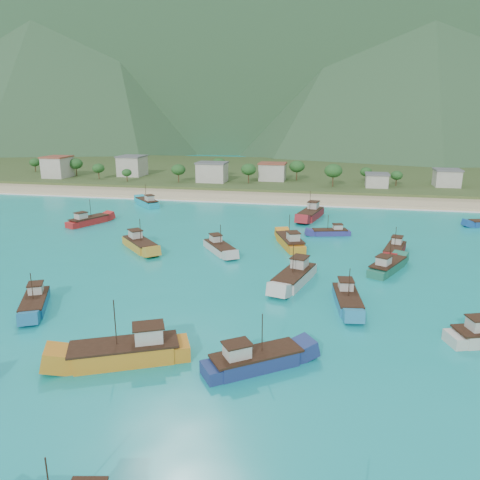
% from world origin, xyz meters
% --- Properties ---
extents(ground, '(600.00, 600.00, 0.00)m').
position_xyz_m(ground, '(0.00, 0.00, 0.00)').
color(ground, '#0D9099').
rests_on(ground, ground).
extents(beach, '(400.00, 18.00, 1.20)m').
position_xyz_m(beach, '(0.00, 79.00, 0.00)').
color(beach, beige).
rests_on(beach, ground).
extents(land, '(400.00, 110.00, 2.40)m').
position_xyz_m(land, '(0.00, 140.00, 0.00)').
color(land, '#385123').
rests_on(land, ground).
extents(surf_line, '(400.00, 2.50, 0.08)m').
position_xyz_m(surf_line, '(0.00, 69.50, 0.00)').
color(surf_line, white).
rests_on(surf_line, ground).
extents(mountains, '(1520.00, 440.00, 260.00)m').
position_xyz_m(mountains, '(-18.31, 403.81, 106.83)').
color(mountains, slate).
rests_on(mountains, ground).
extents(village, '(211.39, 25.74, 7.61)m').
position_xyz_m(village, '(-7.31, 102.97, 4.79)').
color(village, beige).
rests_on(village, ground).
extents(vegetation, '(278.93, 25.89, 8.22)m').
position_xyz_m(vegetation, '(-5.59, 103.01, 5.07)').
color(vegetation, '#235623').
rests_on(vegetation, ground).
extents(boat_0, '(7.22, 11.17, 6.38)m').
position_xyz_m(boat_0, '(-45.83, 35.34, 0.77)').
color(boat_0, red).
rests_on(boat_0, ground).
extents(boat_2, '(10.32, 10.56, 6.74)m').
position_xyz_m(boat_2, '(-25.25, 18.12, 0.83)').
color(boat_2, gold).
rests_on(boat_2, ground).
extents(boat_4, '(8.36, 10.00, 6.00)m').
position_xyz_m(boat_4, '(-9.32, 19.45, 0.70)').
color(boat_4, beige).
rests_on(boat_4, ground).
extents(boat_5, '(8.76, 4.48, 4.97)m').
position_xyz_m(boat_5, '(11.63, 36.66, 0.51)').
color(boat_5, navy).
rests_on(boat_5, ground).
extents(boat_9, '(6.51, 13.40, 7.61)m').
position_xyz_m(boat_9, '(6.35, 52.65, 0.99)').
color(boat_9, maroon).
rests_on(boat_9, ground).
extents(boat_10, '(7.27, 11.92, 6.78)m').
position_xyz_m(boat_10, '(3.79, 26.02, 0.84)').
color(boat_10, orange).
rests_on(boat_10, ground).
extents(boat_11, '(7.42, 10.69, 6.15)m').
position_xyz_m(boat_11, '(21.56, 14.15, 0.73)').
color(boat_11, '#1E684F').
rests_on(boat_11, ground).
extents(boat_13, '(9.91, 10.23, 6.50)m').
position_xyz_m(boat_13, '(-41.02, 60.20, 0.79)').
color(boat_13, '#139CB4').
rests_on(boat_13, ground).
extents(boat_14, '(13.48, 8.99, 7.72)m').
position_xyz_m(boat_14, '(-9.12, -22.66, 1.01)').
color(boat_14, orange).
rests_on(boat_14, ground).
extents(boat_15, '(7.04, 10.12, 5.83)m').
position_xyz_m(boat_15, '(-27.81, -11.86, 0.67)').
color(boat_15, '#1C6695').
rests_on(boat_15, ground).
extents(boat_16, '(4.37, 10.65, 6.11)m').
position_xyz_m(boat_16, '(14.59, -2.10, 0.72)').
color(boat_16, teal).
rests_on(boat_16, ground).
extents(boat_17, '(6.58, 12.64, 7.17)m').
position_xyz_m(boat_17, '(6.55, 5.22, 0.91)').
color(boat_17, beige).
rests_on(boat_17, ground).
extents(boat_28, '(10.86, 9.01, 6.50)m').
position_xyz_m(boat_28, '(4.71, -21.25, 0.79)').
color(boat_28, navy).
rests_on(boat_28, ground).
extents(boat_29, '(5.41, 10.42, 5.91)m').
position_xyz_m(boat_29, '(23.95, 24.84, 0.68)').
color(boat_29, maroon).
rests_on(boat_29, ground).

